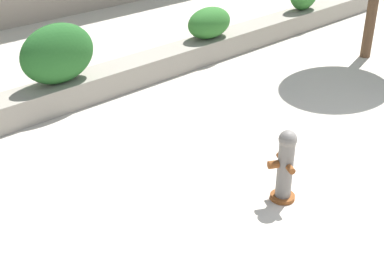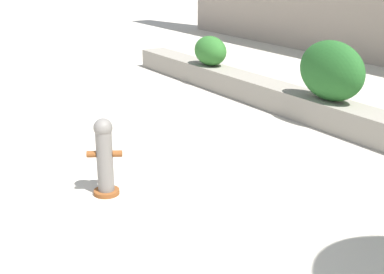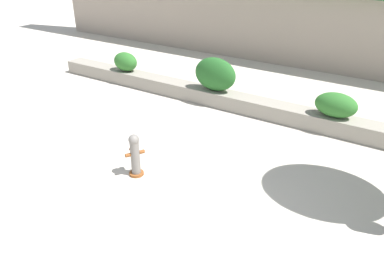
# 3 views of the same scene
# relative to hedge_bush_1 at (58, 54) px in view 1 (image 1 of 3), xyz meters

# --- Properties ---
(planter_wall_low) EXTENTS (18.00, 0.70, 0.50)m
(planter_wall_low) POSITION_rel_hedge_bush_1_xyz_m (2.10, 0.00, -0.81)
(planter_wall_low) COLOR gray
(planter_wall_low) RESTS_ON ground
(hedge_bush_1) EXTENTS (1.49, 0.70, 1.12)m
(hedge_bush_1) POSITION_rel_hedge_bush_1_xyz_m (0.00, 0.00, 0.00)
(hedge_bush_1) COLOR #235B23
(hedge_bush_1) RESTS_ON planter_wall_low
(hedge_bush_2) EXTENTS (1.19, 0.70, 0.71)m
(hedge_bush_2) POSITION_rel_hedge_bush_1_xyz_m (3.96, 0.00, -0.21)
(hedge_bush_2) COLOR #2D6B28
(hedge_bush_2) RESTS_ON planter_wall_low
(fire_hydrant) EXTENTS (0.49, 0.48, 1.08)m
(fire_hydrant) POSITION_rel_hedge_bush_1_xyz_m (0.57, -4.84, -0.51)
(fire_hydrant) COLOR brown
(fire_hydrant) RESTS_ON ground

